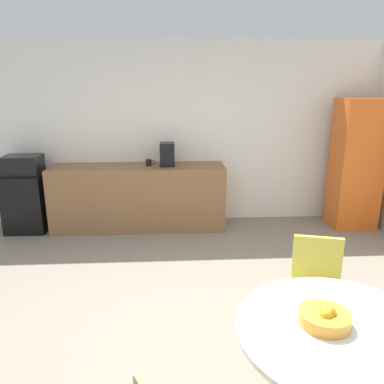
{
  "coord_description": "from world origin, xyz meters",
  "views": [
    {
      "loc": [
        -0.06,
        -2.47,
        1.96
      ],
      "look_at": [
        0.15,
        1.1,
        0.95
      ],
      "focal_mm": 34.92,
      "sensor_mm": 36.0,
      "label": 1
    }
  ],
  "objects": [
    {
      "name": "locker_cabinet",
      "position": [
        2.55,
        2.55,
        0.91
      ],
      "size": [
        0.6,
        0.5,
        1.82
      ],
      "primitive_type": "cube",
      "color": "orange",
      "rests_on": "ground_plane"
    },
    {
      "name": "fruit_bowl",
      "position": [
        0.74,
        -0.8,
        0.79
      ],
      "size": [
        0.27,
        0.27,
        0.11
      ],
      "color": "gold",
      "rests_on": "round_table"
    },
    {
      "name": "chair_yellow",
      "position": [
        1.07,
        0.09,
        0.52
      ],
      "size": [
        0.51,
        0.51,
        0.83
      ],
      "color": "silver",
      "rests_on": "ground_plane"
    },
    {
      "name": "mini_fridge",
      "position": [
        -2.08,
        2.65,
        0.4
      ],
      "size": [
        0.54,
        0.54,
        0.8
      ],
      "primitive_type": "cube",
      "color": "black",
      "rests_on": "ground_plane"
    },
    {
      "name": "wall_back",
      "position": [
        0.0,
        3.0,
        1.3
      ],
      "size": [
        6.0,
        0.1,
        2.6
      ],
      "primitive_type": "cube",
      "color": "white",
      "rests_on": "ground_plane"
    },
    {
      "name": "round_table",
      "position": [
        0.82,
        -0.85,
        0.61
      ],
      "size": [
        1.11,
        1.11,
        0.75
      ],
      "color": "silver",
      "rests_on": "ground_plane"
    },
    {
      "name": "counter_block",
      "position": [
        -0.52,
        2.65,
        0.45
      ],
      "size": [
        2.41,
        0.6,
        0.9
      ],
      "primitive_type": "cube",
      "color": "brown",
      "rests_on": "ground_plane"
    },
    {
      "name": "coffee_maker",
      "position": [
        -0.11,
        2.65,
        1.06
      ],
      "size": [
        0.2,
        0.24,
        0.32
      ],
      "primitive_type": "cube",
      "color": "black",
      "rests_on": "counter_block"
    },
    {
      "name": "ground_plane",
      "position": [
        0.0,
        0.0,
        0.0
      ],
      "size": [
        6.0,
        6.0,
        0.0
      ],
      "primitive_type": "plane",
      "color": "gray"
    },
    {
      "name": "mug_white",
      "position": [
        -0.36,
        2.65,
        0.95
      ],
      "size": [
        0.13,
        0.08,
        0.09
      ],
      "color": "black",
      "rests_on": "counter_block"
    },
    {
      "name": "microwave",
      "position": [
        -2.08,
        2.65,
        0.93
      ],
      "size": [
        0.48,
        0.38,
        0.26
      ],
      "primitive_type": "cube",
      "color": "black",
      "rests_on": "mini_fridge"
    }
  ]
}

